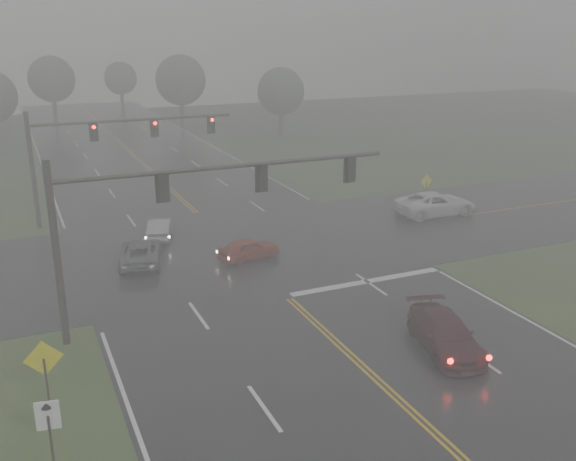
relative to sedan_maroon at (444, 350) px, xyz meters
name	(u,v)px	position (x,y,z in m)	size (l,w,h in m)	color
main_road	(246,259)	(-3.71, 13.06, 0.00)	(18.00, 160.00, 0.02)	black
cross_street	(234,248)	(-3.71, 15.06, 0.00)	(120.00, 14.00, 0.02)	black
stop_bar	(367,282)	(0.79, 7.46, 0.00)	(8.50, 0.50, 0.01)	silver
sedan_maroon	(444,350)	(0.00, 0.00, 0.00)	(1.95, 4.80, 1.39)	#340910
sedan_red	(249,259)	(-3.54, 12.99, 0.00)	(1.43, 3.55, 1.21)	maroon
sedan_silver	(161,238)	(-7.20, 18.73, 0.00)	(1.32, 3.78, 1.24)	#94969B
car_grey	(141,263)	(-9.20, 14.83, 0.00)	(2.10, 4.55, 1.27)	#505257
pickup_white	(435,215)	(11.27, 16.07, 0.00)	(2.60, 5.64, 1.57)	white
signal_gantry_near	(169,204)	(-9.31, 6.73, 5.44)	(14.77, 0.34, 7.71)	black
signal_gantry_far	(97,143)	(-9.81, 23.95, 5.23)	(13.27, 0.38, 7.45)	black
sign_diamond_west	(45,368)	(-14.93, 1.20, 2.00)	(1.23, 0.11, 2.97)	black
sign_arrow_white	(50,430)	(-15.05, -2.41, 2.04)	(0.65, 0.15, 2.92)	black
sign_diamond_east	(426,186)	(11.36, 17.40, 1.76)	(1.07, 0.24, 2.61)	black
tree_ne_a	(181,80)	(5.34, 60.62, 5.96)	(6.16, 6.16, 9.05)	#342B21
tree_n_mid	(52,79)	(-8.89, 71.59, 5.73)	(5.94, 5.94, 8.72)	#342B21
tree_e_near	(281,91)	(14.18, 49.87, 5.21)	(5.40, 5.40, 7.92)	#342B21
tree_n_far	(121,78)	(1.71, 82.44, 4.72)	(4.89, 4.89, 7.18)	#342B21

